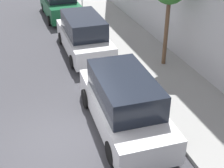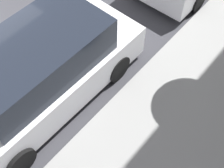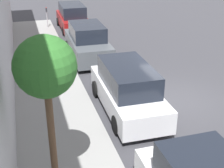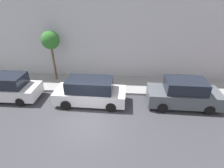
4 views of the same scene
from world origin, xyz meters
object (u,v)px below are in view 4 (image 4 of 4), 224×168
object	(u,v)px
parked_suv_second	(183,94)
parked_minivan_fourth	(5,87)
parked_minivan_third	(90,92)
street_tree	(50,41)

from	to	relation	value
parked_suv_second	parked_minivan_fourth	xyz separation A→B (m)	(0.01, 12.76, -0.01)
parked_minivan_third	parked_minivan_fourth	size ratio (longest dim) A/B	1.01
parked_minivan_fourth	parked_minivan_third	bearing A→B (deg)	-91.77
parked_suv_second	parked_minivan_third	bearing A→B (deg)	91.66
parked_suv_second	street_tree	world-z (taller)	street_tree
parked_minivan_third	parked_minivan_fourth	world-z (taller)	same
parked_minivan_fourth	street_tree	bearing A→B (deg)	-40.69
street_tree	parked_suv_second	bearing A→B (deg)	-107.14
parked_minivan_third	parked_minivan_fourth	distance (m)	6.36
street_tree	parked_minivan_fourth	bearing A→B (deg)	139.31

